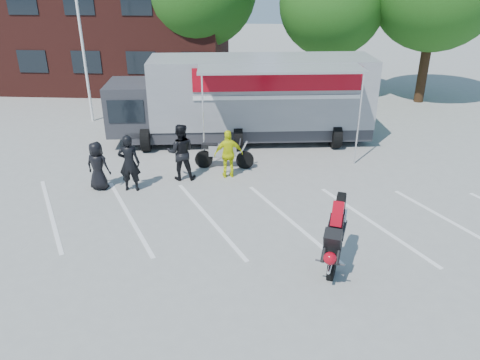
# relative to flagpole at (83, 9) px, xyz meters

# --- Properties ---
(ground) EXTENTS (100.00, 100.00, 0.00)m
(ground) POSITION_rel_flagpole_xyz_m (6.24, -10.00, -5.05)
(ground) COLOR #979792
(ground) RESTS_ON ground
(parking_bay_lines) EXTENTS (18.09, 13.33, 0.01)m
(parking_bay_lines) POSITION_rel_flagpole_xyz_m (6.24, -9.00, -5.05)
(parking_bay_lines) COLOR white
(parking_bay_lines) RESTS_ON ground
(office_building) EXTENTS (18.00, 8.00, 7.00)m
(office_building) POSITION_rel_flagpole_xyz_m (-3.76, 8.00, -1.55)
(office_building) COLOR #4D1D18
(office_building) RESTS_ON ground
(flagpole) EXTENTS (1.61, 0.12, 8.00)m
(flagpole) POSITION_rel_flagpole_xyz_m (0.00, 0.00, 0.00)
(flagpole) COLOR white
(flagpole) RESTS_ON ground
(tree_mid) EXTENTS (5.44, 5.44, 7.68)m
(tree_mid) POSITION_rel_flagpole_xyz_m (11.24, 5.00, -0.11)
(tree_mid) COLOR #382314
(tree_mid) RESTS_ON ground
(transporter_truck) EXTENTS (11.39, 6.41, 3.46)m
(transporter_truck) POSITION_rel_flagpole_xyz_m (7.30, -2.22, -5.05)
(transporter_truck) COLOR gray
(transporter_truck) RESTS_ON ground
(parked_motorcycle) EXTENTS (2.21, 0.76, 1.15)m
(parked_motorcycle) POSITION_rel_flagpole_xyz_m (6.55, -5.24, -5.05)
(parked_motorcycle) COLOR #B0B0B5
(parked_motorcycle) RESTS_ON ground
(stunt_bike_rider) EXTENTS (1.28, 1.96, 2.12)m
(stunt_bike_rider) POSITION_rel_flagpole_xyz_m (9.89, -11.00, -5.05)
(stunt_bike_rider) COLOR black
(stunt_bike_rider) RESTS_ON ground
(spectator_leather_a) EXTENTS (0.89, 0.67, 1.64)m
(spectator_leather_a) POSITION_rel_flagpole_xyz_m (2.59, -7.23, -4.23)
(spectator_leather_a) COLOR black
(spectator_leather_a) RESTS_ON ground
(spectator_leather_b) EXTENTS (0.72, 0.49, 1.92)m
(spectator_leather_b) POSITION_rel_flagpole_xyz_m (3.66, -7.27, -4.09)
(spectator_leather_b) COLOR black
(spectator_leather_b) RESTS_ON ground
(spectator_leather_c) EXTENTS (1.05, 0.86, 1.98)m
(spectator_leather_c) POSITION_rel_flagpole_xyz_m (5.17, -6.27, -4.06)
(spectator_leather_c) COLOR black
(spectator_leather_c) RESTS_ON ground
(spectator_hivis) EXTENTS (1.07, 0.63, 1.71)m
(spectator_hivis) POSITION_rel_flagpole_xyz_m (6.78, -6.01, -4.20)
(spectator_hivis) COLOR #E9F30C
(spectator_hivis) RESTS_ON ground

